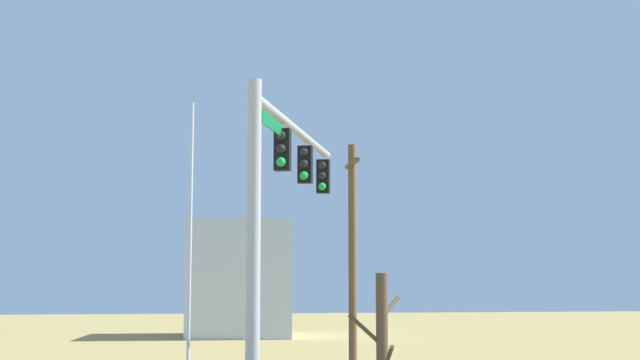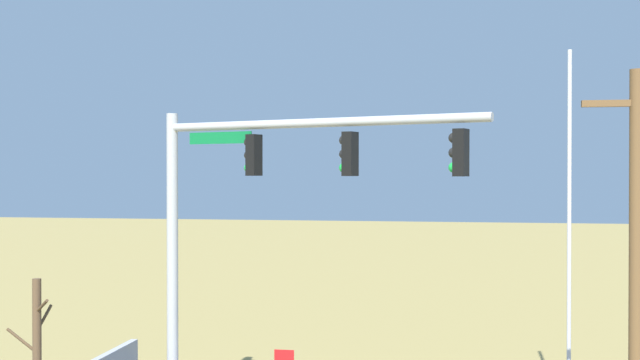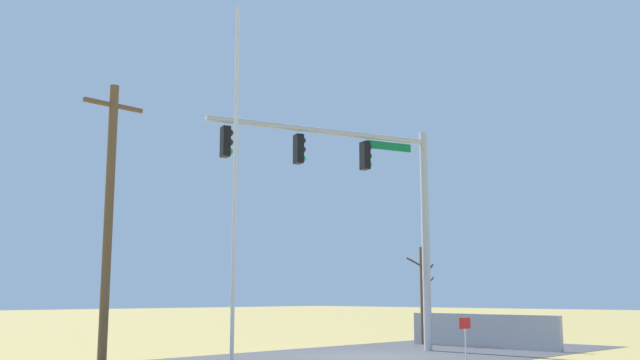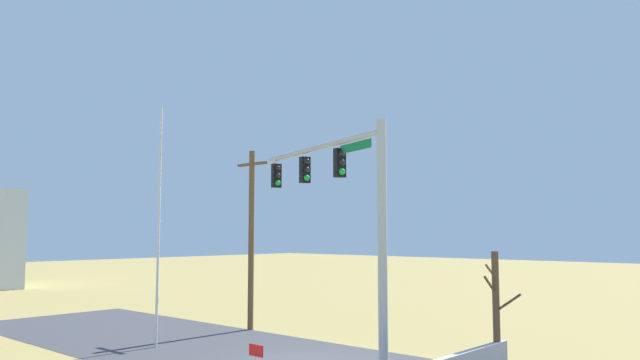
{
  "view_description": "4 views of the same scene",
  "coord_description": "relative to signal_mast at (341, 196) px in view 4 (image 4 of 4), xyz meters",
  "views": [
    {
      "loc": [
        20.05,
        -0.99,
        3.6
      ],
      "look_at": [
        -0.9,
        2.12,
        6.14
      ],
      "focal_mm": 47.9,
      "sensor_mm": 36.0,
      "label": 1
    },
    {
      "loc": [
        -3.61,
        18.92,
        6.2
      ],
      "look_at": [
        -0.6,
        1.48,
        6.01
      ],
      "focal_mm": 44.72,
      "sensor_mm": 36.0,
      "label": 2
    },
    {
      "loc": [
        -17.28,
        -14.62,
        1.86
      ],
      "look_at": [
        -0.7,
        1.42,
        5.58
      ],
      "focal_mm": 40.32,
      "sensor_mm": 36.0,
      "label": 3
    },
    {
      "loc": [
        13.66,
        -14.02,
        4.25
      ],
      "look_at": [
        -0.33,
        1.54,
        6.13
      ],
      "focal_mm": 33.62,
      "sensor_mm": 36.0,
      "label": 4
    }
  ],
  "objects": [
    {
      "name": "bare_tree",
      "position": [
        4.73,
        1.22,
        -3.53
      ],
      "size": [
        1.27,
        1.02,
        3.75
      ],
      "color": "brown",
      "rests_on": "ground_plane"
    },
    {
      "name": "open_sign",
      "position": [
        0.03,
        -3.68,
        -4.56
      ],
      "size": [
        0.56,
        0.04,
        1.22
      ],
      "color": "silver",
      "rests_on": "ground_plane"
    },
    {
      "name": "utility_pole",
      "position": [
        -7.87,
        3.09,
        -1.3
      ],
      "size": [
        1.9,
        0.26,
        8.01
      ],
      "color": "brown",
      "rests_on": "ground_plane"
    },
    {
      "name": "road_surface",
      "position": [
        -5.12,
        -0.95,
        -5.46
      ],
      "size": [
        28.0,
        8.0,
        0.01
      ],
      "primitive_type": "cube",
      "color": "#3D3D42",
      "rests_on": "ground_plane"
    },
    {
      "name": "signal_mast",
      "position": [
        0.0,
        0.0,
        0.0
      ],
      "size": [
        7.79,
        2.9,
        7.63
      ],
      "color": "#B2B5BA",
      "rests_on": "ground_plane"
    },
    {
      "name": "flagpole",
      "position": [
        -7.4,
        -2.03,
        -0.9
      ],
      "size": [
        0.1,
        0.1,
        9.14
      ],
      "primitive_type": "cylinder",
      "color": "silver",
      "rests_on": "ground_plane"
    }
  ]
}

